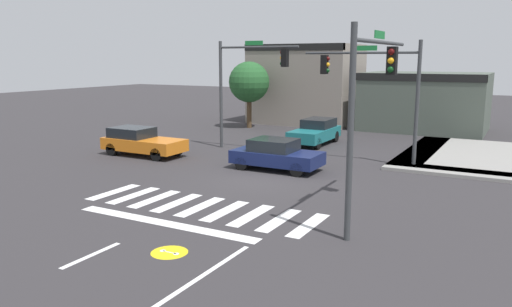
# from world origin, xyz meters

# --- Properties ---
(ground_plane) EXTENTS (120.00, 120.00, 0.00)m
(ground_plane) POSITION_xyz_m (0.00, 0.00, 0.00)
(ground_plane) COLOR #302D30
(crosswalk_near) EXTENTS (8.66, 2.54, 0.01)m
(crosswalk_near) POSITION_xyz_m (-0.00, -4.50, 0.00)
(crosswalk_near) COLOR silver
(crosswalk_near) RESTS_ON ground_plane
(bike_detector_marking) EXTENTS (1.00, 1.00, 0.01)m
(bike_detector_marking) POSITION_xyz_m (1.69, -8.35, 0.00)
(bike_detector_marking) COLOR yellow
(bike_detector_marking) RESTS_ON ground_plane
(curb_corner_northeast) EXTENTS (10.00, 10.60, 0.15)m
(curb_corner_northeast) POSITION_xyz_m (8.49, 9.42, 0.07)
(curb_corner_northeast) COLOR gray
(curb_corner_northeast) RESTS_ON ground_plane
(storefront_row) EXTENTS (17.35, 6.23, 6.18)m
(storefront_row) POSITION_xyz_m (-2.09, 18.96, 2.67)
(storefront_row) COLOR gray
(storefront_row) RESTS_ON ground_plane
(traffic_signal_southeast) EXTENTS (0.32, 5.72, 6.06)m
(traffic_signal_southeast) POSITION_xyz_m (5.54, -3.25, 4.21)
(traffic_signal_southeast) COLOR #383A3D
(traffic_signal_southeast) RESTS_ON ground_plane
(traffic_signal_northeast) EXTENTS (5.76, 0.32, 5.95)m
(traffic_signal_northeast) POSITION_xyz_m (3.13, 5.74, 4.08)
(traffic_signal_northeast) COLOR #383A3D
(traffic_signal_northeast) RESTS_ON ground_plane
(traffic_signal_northwest) EXTENTS (4.91, 0.32, 6.06)m
(traffic_signal_northwest) POSITION_xyz_m (-4.07, 5.96, 4.22)
(traffic_signal_northwest) COLOR #383A3D
(traffic_signal_northwest) RESTS_ON ground_plane
(car_navy) EXTENTS (4.13, 1.92, 1.44)m
(car_navy) POSITION_xyz_m (-0.34, 2.12, 0.73)
(car_navy) COLOR #141E4C
(car_navy) RESTS_ON ground_plane
(car_teal) EXTENTS (1.81, 4.37, 1.50)m
(car_teal) POSITION_xyz_m (-1.41, 9.60, 0.77)
(car_teal) COLOR #196B70
(car_teal) RESTS_ON ground_plane
(car_orange) EXTENTS (4.49, 1.89, 1.47)m
(car_orange) POSITION_xyz_m (-8.25, 1.82, 0.75)
(car_orange) COLOR orange
(car_orange) RESTS_ON ground_plane
(roadside_tree) EXTENTS (3.00, 3.00, 4.90)m
(roadside_tree) POSITION_xyz_m (-8.50, 14.00, 3.37)
(roadside_tree) COLOR #4C3823
(roadside_tree) RESTS_ON ground_plane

